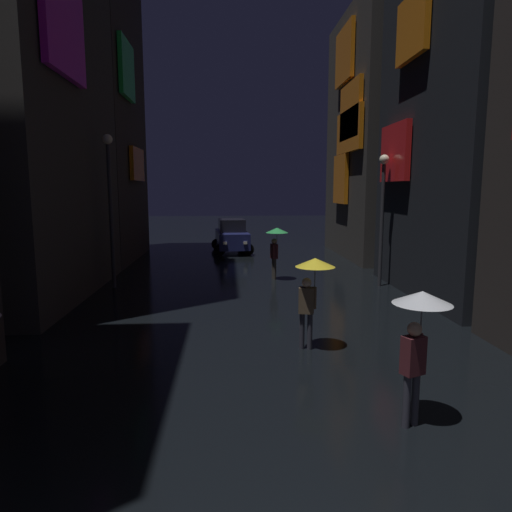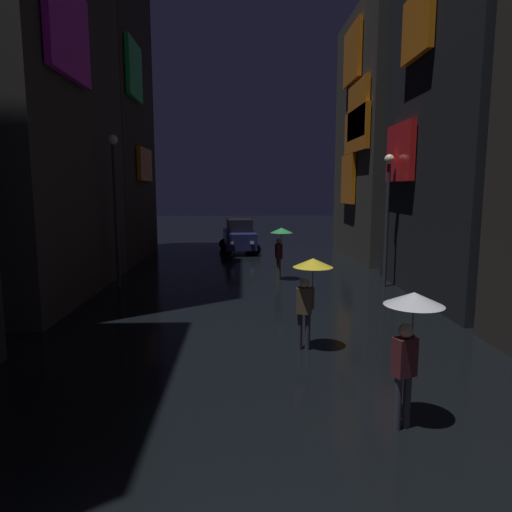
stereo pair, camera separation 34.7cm
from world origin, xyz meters
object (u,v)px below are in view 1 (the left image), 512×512
object	(u,v)px
pedestrian_foreground_left_green	(276,239)
streetlamp_right_far	(383,204)
pedestrian_far_right_clear	(419,321)
pedestrian_midstreet_centre_yellow	(312,278)
streetlamp_left_far	(110,193)
car_distant	(232,236)

from	to	relation	value
pedestrian_foreground_left_green	streetlamp_right_far	xyz separation A→B (m)	(3.80, -1.47, 1.44)
pedestrian_far_right_clear	pedestrian_foreground_left_green	world-z (taller)	same
streetlamp_right_far	pedestrian_far_right_clear	bearing A→B (deg)	-105.69
streetlamp_right_far	pedestrian_midstreet_centre_yellow	bearing A→B (deg)	-120.02
pedestrian_far_right_clear	streetlamp_left_far	xyz separation A→B (m)	(-7.16, 10.43, 1.82)
pedestrian_far_right_clear	pedestrian_midstreet_centre_yellow	world-z (taller)	same
streetlamp_right_far	streetlamp_left_far	bearing A→B (deg)	178.11
streetlamp_left_far	pedestrian_far_right_clear	bearing A→B (deg)	-55.52
pedestrian_midstreet_centre_yellow	streetlamp_left_far	size ratio (longest dim) A/B	0.38
pedestrian_far_right_clear	streetlamp_left_far	distance (m)	12.79
car_distant	streetlamp_right_far	xyz separation A→B (m)	(5.51, -9.76, 2.19)
pedestrian_foreground_left_green	streetlamp_left_far	size ratio (longest dim) A/B	0.38
pedestrian_far_right_clear	streetlamp_right_far	distance (m)	10.59
pedestrian_foreground_left_green	streetlamp_left_far	bearing A→B (deg)	-169.60
pedestrian_far_right_clear	pedestrian_foreground_left_green	distance (m)	11.61
pedestrian_foreground_left_green	streetlamp_left_far	world-z (taller)	streetlamp_left_far
pedestrian_far_right_clear	car_distant	bearing A→B (deg)	97.67
pedestrian_midstreet_centre_yellow	car_distant	size ratio (longest dim) A/B	0.50
streetlamp_left_far	pedestrian_midstreet_centre_yellow	bearing A→B (deg)	-48.59
pedestrian_foreground_left_green	streetlamp_right_far	bearing A→B (deg)	-21.10
pedestrian_far_right_clear	pedestrian_midstreet_centre_yellow	distance (m)	3.59
pedestrian_foreground_left_green	streetlamp_right_far	world-z (taller)	streetlamp_right_far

